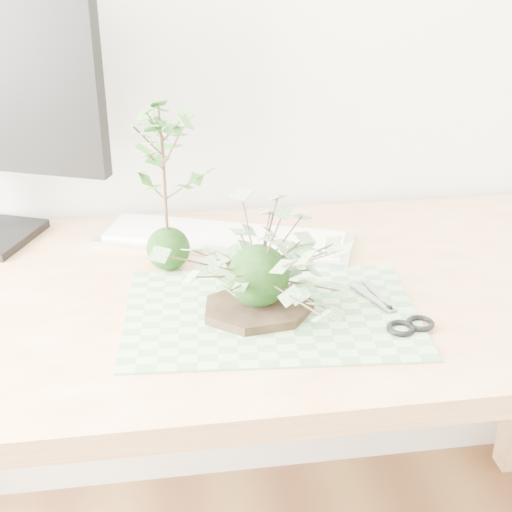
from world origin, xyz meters
The scene contains 7 objects.
desk centered at (-0.01, 1.23, 0.65)m, with size 1.60×0.70×0.74m.
cutting_mat centered at (0.02, 1.13, 0.74)m, with size 0.46×0.30×0.00m, color #558057.
stone_dish centered at (0.00, 1.14, 0.75)m, with size 0.18×0.18×0.01m, color black.
ivy_kokedama centered at (0.00, 1.14, 0.85)m, with size 0.33×0.33×0.19m.
maple_kokedama centered at (-0.13, 1.32, 0.96)m, with size 0.21×0.21×0.32m.
keyboard centered at (-0.02, 1.42, 0.75)m, with size 0.51×0.30×0.02m.
scissors centered at (0.21, 1.08, 0.75)m, with size 0.09×0.18×0.01m.
Camera 1 is at (-0.14, 0.18, 1.31)m, focal length 50.00 mm.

